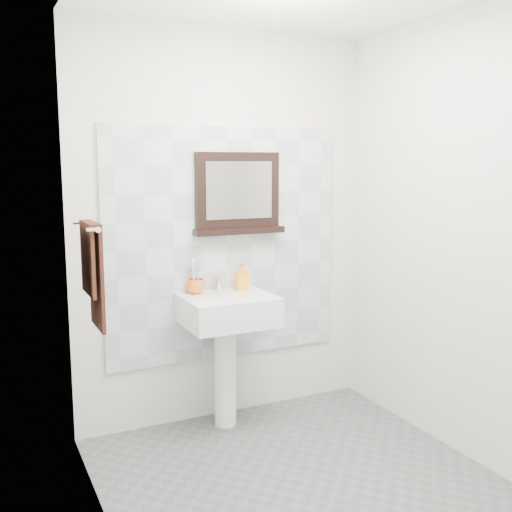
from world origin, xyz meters
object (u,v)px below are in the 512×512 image
Objects in this scene: pedestal_sink at (228,324)px; toothbrush_cup at (196,286)px; framed_mirror at (238,195)px; soap_dispenser at (242,277)px; hand_towel at (93,267)px.

pedestal_sink is 0.31m from toothbrush_cup.
framed_mirror reaches higher than toothbrush_cup.
hand_towel is (-1.01, -0.38, 0.20)m from soap_dispenser.
pedestal_sink is at bearing 17.46° from hand_towel.
toothbrush_cup is at bearing 137.44° from pedestal_sink.
framed_mirror is at bearing 8.04° from toothbrush_cup.
soap_dispenser is 0.52m from framed_mirror.
soap_dispenser is at bearing -5.77° from toothbrush_cup.
framed_mirror is at bearing 24.21° from hand_towel.
soap_dispenser is 1.09m from hand_towel.
hand_towel is (-0.86, -0.27, 0.47)m from pedestal_sink.
soap_dispenser reaches higher than pedestal_sink.
framed_mirror is at bearing 83.15° from soap_dispenser.
soap_dispenser reaches higher than toothbrush_cup.
soap_dispenser is at bearing 37.06° from pedestal_sink.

